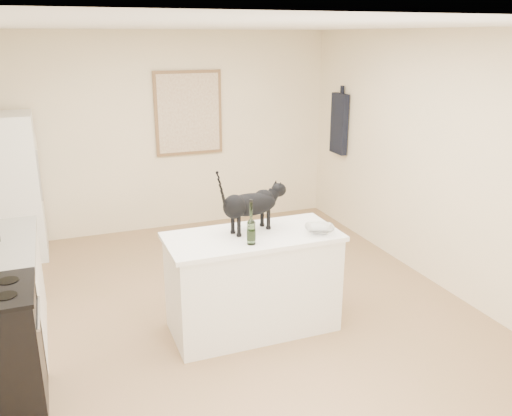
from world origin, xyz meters
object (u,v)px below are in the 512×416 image
object	(u,v)px
fridge	(9,188)
glass_bowl	(320,230)
wine_bottle	(251,225)
black_cat	(250,207)

from	to	relation	value
fridge	glass_bowl	size ratio (longest dim) A/B	6.63
wine_bottle	glass_bowl	world-z (taller)	wine_bottle
wine_bottle	glass_bowl	bearing A→B (deg)	2.60
fridge	wine_bottle	distance (m)	3.38
fridge	wine_bottle	size ratio (longest dim) A/B	5.08
fridge	black_cat	distance (m)	3.22
fridge	glass_bowl	distance (m)	3.77
black_cat	wine_bottle	distance (m)	0.30
black_cat	wine_bottle	xyz separation A→B (m)	(-0.09, -0.28, -0.05)
fridge	wine_bottle	bearing A→B (deg)	-54.47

